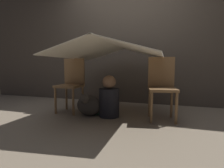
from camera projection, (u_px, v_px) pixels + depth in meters
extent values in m
plane|color=gray|center=(107.00, 120.00, 2.43)|extent=(8.80, 8.80, 0.00)
cube|color=#4C4238|center=(128.00, 42.00, 3.57)|extent=(7.00, 0.05, 2.50)
cylinder|color=brown|center=(55.00, 101.00, 2.76)|extent=(0.04, 0.04, 0.41)
cylinder|color=brown|center=(73.00, 102.00, 2.66)|extent=(0.04, 0.04, 0.41)
cylinder|color=brown|center=(66.00, 98.00, 3.06)|extent=(0.04, 0.04, 0.41)
cylinder|color=brown|center=(83.00, 99.00, 2.96)|extent=(0.04, 0.04, 0.41)
cube|color=brown|center=(69.00, 86.00, 2.84)|extent=(0.37, 0.37, 0.04)
cube|color=brown|center=(74.00, 71.00, 2.98)|extent=(0.37, 0.03, 0.43)
cylinder|color=brown|center=(151.00, 108.00, 2.29)|extent=(0.04, 0.04, 0.41)
cylinder|color=brown|center=(176.00, 109.00, 2.25)|extent=(0.04, 0.04, 0.41)
cylinder|color=brown|center=(150.00, 103.00, 2.60)|extent=(0.04, 0.04, 0.41)
cylinder|color=brown|center=(172.00, 103.00, 2.56)|extent=(0.04, 0.04, 0.41)
cube|color=brown|center=(162.00, 89.00, 2.40)|extent=(0.43, 0.43, 0.04)
cube|color=brown|center=(161.00, 72.00, 2.55)|extent=(0.37, 0.09, 0.43)
cube|color=silver|center=(89.00, 51.00, 2.68)|extent=(0.73, 1.56, 0.22)
cube|color=silver|center=(137.00, 49.00, 2.46)|extent=(0.73, 1.56, 0.22)
cube|color=silver|center=(112.00, 43.00, 2.56)|extent=(0.04, 1.56, 0.01)
cylinder|color=black|center=(109.00, 103.00, 2.60)|extent=(0.30, 0.30, 0.42)
sphere|color=brown|center=(109.00, 82.00, 2.57)|extent=(0.20, 0.20, 0.20)
ellipsoid|color=#332D28|center=(89.00, 105.00, 2.65)|extent=(0.38, 0.23, 0.32)
sphere|color=#332D28|center=(85.00, 99.00, 2.50)|extent=(0.14, 0.14, 0.14)
ellipsoid|color=#332D28|center=(83.00, 101.00, 2.44)|extent=(0.06, 0.07, 0.05)
cone|color=#332D28|center=(82.00, 95.00, 2.51)|extent=(0.05, 0.05, 0.06)
cone|color=#332D28|center=(87.00, 95.00, 2.48)|extent=(0.05, 0.05, 0.06)
cube|color=#7FB27F|center=(98.00, 109.00, 2.86)|extent=(0.39, 0.31, 0.10)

